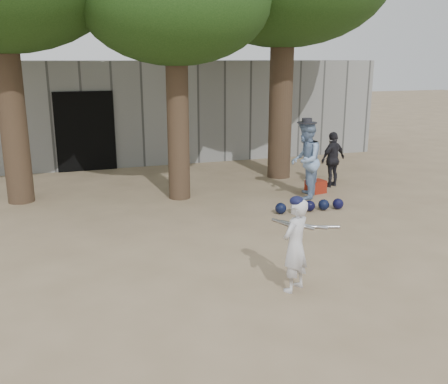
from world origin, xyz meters
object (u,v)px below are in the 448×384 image
object	(u,v)px
spectator_dark	(333,159)
boy_player	(295,245)
red_bag	(316,187)
spectator_blue	(305,160)

from	to	relation	value
spectator_dark	boy_player	bearing A→B (deg)	34.95
boy_player	spectator_dark	world-z (taller)	spectator_dark
spectator_dark	red_bag	distance (m)	0.97
spectator_dark	spectator_blue	bearing A→B (deg)	13.36
boy_player	spectator_blue	distance (m)	4.73
boy_player	red_bag	world-z (taller)	boy_player
spectator_blue	red_bag	xyz separation A→B (m)	(0.47, 0.32, -0.72)
spectator_blue	spectator_dark	world-z (taller)	spectator_blue
boy_player	red_bag	bearing A→B (deg)	-153.48
spectator_dark	red_bag	world-z (taller)	spectator_dark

